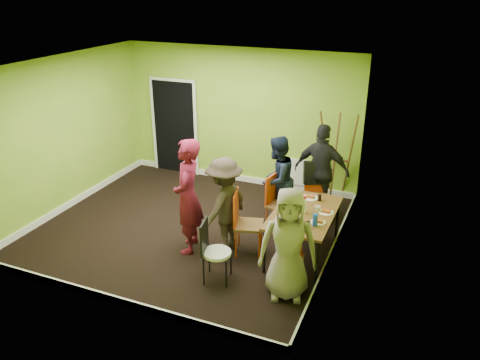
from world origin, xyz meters
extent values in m
plane|color=black|center=(0.00, 0.00, 0.00)|extent=(5.00, 5.00, 0.00)
cube|color=#76A72B|center=(0.00, 2.25, 1.40)|extent=(5.00, 0.04, 2.80)
cube|color=#76A72B|center=(0.00, -2.25, 1.40)|extent=(5.00, 0.04, 2.80)
cube|color=#76A72B|center=(-2.50, 0.00, 1.40)|extent=(0.04, 4.50, 2.80)
cube|color=#76A72B|center=(2.50, 0.00, 1.40)|extent=(0.04, 4.50, 2.80)
cube|color=white|center=(0.00, 0.00, 2.80)|extent=(5.00, 4.50, 0.04)
cube|color=black|center=(-1.50, 2.22, 1.02)|extent=(1.00, 0.05, 2.04)
cube|color=white|center=(1.30, 2.22, 0.40)|extent=(0.50, 0.04, 0.55)
cylinder|color=black|center=(1.66, -0.80, 0.35)|extent=(0.04, 0.04, 0.71)
cylinder|color=black|center=(2.44, -0.80, 0.35)|extent=(0.04, 0.04, 0.71)
cylinder|color=black|center=(1.66, 0.58, 0.35)|extent=(0.04, 0.04, 0.71)
cylinder|color=black|center=(2.44, 0.58, 0.35)|extent=(0.04, 0.04, 0.71)
cube|color=brown|center=(2.05, -0.11, 0.73)|extent=(0.90, 1.50, 0.04)
cylinder|color=#DB4614|center=(1.34, 0.74, 0.22)|extent=(0.03, 0.03, 0.45)
cylinder|color=#DB4614|center=(1.27, 0.41, 0.22)|extent=(0.03, 0.03, 0.45)
cylinder|color=#DB4614|center=(1.67, 0.68, 0.22)|extent=(0.03, 0.03, 0.45)
cylinder|color=#DB4614|center=(1.60, 0.35, 0.22)|extent=(0.03, 0.03, 0.45)
cube|color=brown|center=(1.47, 0.55, 0.45)|extent=(0.46, 0.46, 0.04)
cube|color=#DB4614|center=(1.28, 0.58, 0.71)|extent=(0.10, 0.37, 0.49)
cylinder|color=#DB4614|center=(1.02, -0.23, 0.24)|extent=(0.03, 0.03, 0.48)
cylinder|color=#DB4614|center=(1.12, -0.58, 0.24)|extent=(0.03, 0.03, 0.48)
cylinder|color=#DB4614|center=(1.37, -0.13, 0.24)|extent=(0.03, 0.03, 0.48)
cylinder|color=#DB4614|center=(1.47, -0.48, 0.24)|extent=(0.03, 0.03, 0.48)
cube|color=brown|center=(1.25, -0.35, 0.48)|extent=(0.52, 0.52, 0.04)
cube|color=#DB4614|center=(1.05, -0.41, 0.77)|extent=(0.14, 0.40, 0.54)
cylinder|color=#DB4614|center=(2.06, 1.29, 0.23)|extent=(0.03, 0.03, 0.46)
cylinder|color=#DB4614|center=(1.74, 1.15, 0.23)|extent=(0.03, 0.03, 0.46)
cylinder|color=#DB4614|center=(2.20, 0.97, 0.23)|extent=(0.03, 0.03, 0.46)
cylinder|color=#DB4614|center=(1.88, 0.83, 0.23)|extent=(0.03, 0.03, 0.46)
cube|color=brown|center=(1.97, 1.06, 0.46)|extent=(0.54, 0.54, 0.04)
cube|color=#DB4614|center=(1.89, 1.24, 0.74)|extent=(0.37, 0.18, 0.51)
cylinder|color=#DB4614|center=(1.95, -1.04, 0.20)|extent=(0.02, 0.02, 0.39)
cylinder|color=#DB4614|center=(2.25, -1.00, 0.20)|extent=(0.02, 0.02, 0.39)
cylinder|color=#DB4614|center=(1.92, -0.74, 0.20)|extent=(0.02, 0.02, 0.39)
cylinder|color=#DB4614|center=(2.21, -0.70, 0.20)|extent=(0.02, 0.02, 0.39)
cube|color=brown|center=(2.08, -0.87, 0.39)|extent=(0.39, 0.39, 0.04)
cube|color=#DB4614|center=(2.10, -1.04, 0.63)|extent=(0.33, 0.06, 0.44)
cylinder|color=black|center=(0.91, -1.09, 0.21)|extent=(0.02, 0.02, 0.43)
cylinder|color=black|center=(0.97, -1.40, 0.21)|extent=(0.02, 0.02, 0.43)
cylinder|color=black|center=(1.23, -1.02, 0.21)|extent=(0.02, 0.02, 0.43)
cylinder|color=black|center=(1.29, -1.34, 0.21)|extent=(0.02, 0.02, 0.43)
cylinder|color=white|center=(1.10, -1.21, 0.44)|extent=(0.40, 0.40, 0.05)
cube|color=black|center=(0.92, -1.25, 0.69)|extent=(0.10, 0.36, 0.48)
cylinder|color=brown|center=(1.86, 2.10, 0.89)|extent=(0.26, 0.42, 1.80)
cylinder|color=brown|center=(2.32, 2.10, 0.89)|extent=(0.26, 0.42, 1.80)
cylinder|color=brown|center=(2.09, 1.84, 0.89)|extent=(0.04, 0.41, 1.76)
cube|color=brown|center=(2.09, 2.05, 0.84)|extent=(0.48, 0.04, 0.04)
cylinder|color=white|center=(1.83, 0.26, 0.76)|extent=(0.22, 0.22, 0.01)
cylinder|color=white|center=(1.87, -0.48, 0.76)|extent=(0.22, 0.22, 0.01)
cylinder|color=white|center=(2.00, 0.40, 0.76)|extent=(0.26, 0.26, 0.01)
cylinder|color=white|center=(2.10, -0.65, 0.76)|extent=(0.24, 0.24, 0.01)
cylinder|color=white|center=(2.36, -0.01, 0.76)|extent=(0.23, 0.23, 0.01)
cylinder|color=white|center=(2.32, -0.36, 0.76)|extent=(0.22, 0.22, 0.01)
cylinder|color=white|center=(2.04, -0.14, 0.87)|extent=(0.07, 0.07, 0.25)
cylinder|color=#1741B0|center=(2.30, -0.46, 0.84)|extent=(0.07, 0.07, 0.18)
cylinder|color=#DB4614|center=(1.97, 0.00, 0.79)|extent=(0.03, 0.03, 0.07)
cylinder|color=black|center=(1.90, 0.19, 0.80)|extent=(0.07, 0.07, 0.09)
cylinder|color=black|center=(2.17, 0.36, 0.80)|extent=(0.06, 0.06, 0.11)
cylinder|color=black|center=(2.22, -0.55, 0.79)|extent=(0.07, 0.07, 0.09)
imported|color=white|center=(1.84, -0.34, 0.79)|extent=(0.11, 0.11, 0.09)
imported|color=white|center=(2.23, 0.00, 0.79)|extent=(0.09, 0.09, 0.08)
imported|color=maroon|center=(0.34, -0.62, 0.92)|extent=(0.63, 0.78, 1.85)
imported|color=black|center=(1.30, 0.84, 0.78)|extent=(0.77, 0.89, 1.56)
imported|color=#332922|center=(0.86, -0.42, 0.78)|extent=(0.79, 1.11, 1.55)
imported|color=black|center=(1.96, 1.35, 0.86)|extent=(1.03, 0.48, 1.71)
imported|color=gray|center=(2.12, -1.18, 0.79)|extent=(0.88, 0.70, 1.59)
camera|label=1|loc=(3.55, -6.31, 4.00)|focal=35.00mm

